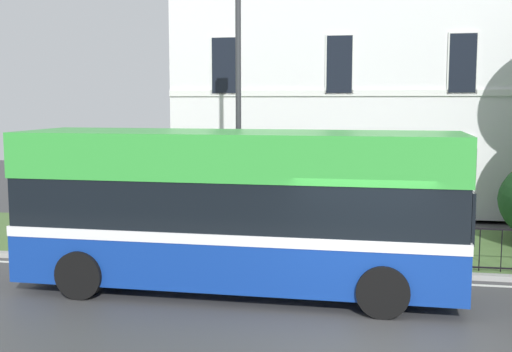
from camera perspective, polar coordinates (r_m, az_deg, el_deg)
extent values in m
cube|color=#424142|center=(11.05, 9.08, -14.18)|extent=(60.00, 56.00, 0.06)
cube|color=silver|center=(14.51, 9.45, -8.94)|extent=(54.00, 0.14, 0.01)
cube|color=#9E9E99|center=(14.95, 9.49, -8.26)|extent=(57.00, 0.24, 0.12)
cube|color=#507239|center=(17.55, 9.65, -6.03)|extent=(57.00, 5.10, 0.12)
cube|color=white|center=(25.36, 12.21, 9.63)|extent=(15.09, 8.44, 10.28)
cube|color=white|center=(21.07, 12.47, 7.14)|extent=(15.09, 0.06, 0.20)
cube|color=#2D333D|center=(21.23, 12.28, -0.70)|extent=(1.10, 0.06, 2.20)
cube|color=white|center=(21.72, -2.78, 1.31)|extent=(0.91, 0.04, 1.90)
cube|color=black|center=(21.71, -2.79, 1.31)|extent=(0.81, 0.03, 1.80)
cube|color=white|center=(21.18, 7.21, 1.13)|extent=(0.91, 0.04, 1.90)
cube|color=black|center=(21.16, 7.21, 1.12)|extent=(0.81, 0.03, 1.80)
cube|color=white|center=(21.31, 17.39, 0.91)|extent=(0.91, 0.04, 1.90)
cube|color=black|center=(21.29, 17.40, 0.90)|extent=(0.81, 0.03, 1.80)
cube|color=white|center=(21.66, -2.82, 9.67)|extent=(0.91, 0.04, 1.90)
cube|color=black|center=(21.64, -2.84, 9.67)|extent=(0.81, 0.03, 1.80)
cube|color=white|center=(21.12, 7.34, 9.70)|extent=(0.91, 0.04, 1.90)
cube|color=black|center=(21.10, 7.34, 9.70)|extent=(0.81, 0.03, 1.80)
cube|color=white|center=(21.24, 17.70, 9.43)|extent=(0.91, 0.04, 1.90)
cube|color=black|center=(21.22, 17.70, 9.43)|extent=(0.81, 0.03, 1.80)
cube|color=black|center=(15.02, 12.99, -4.32)|extent=(17.06, 0.04, 0.04)
cube|color=black|center=(15.20, 12.90, -7.54)|extent=(17.06, 0.04, 0.04)
cylinder|color=black|center=(17.01, -17.24, -4.80)|extent=(0.02, 0.02, 0.95)
cylinder|color=black|center=(16.80, -15.85, -4.89)|extent=(0.02, 0.02, 0.95)
cylinder|color=black|center=(16.60, -14.41, -4.98)|extent=(0.02, 0.02, 0.95)
cylinder|color=black|center=(16.42, -12.95, -5.07)|extent=(0.02, 0.02, 0.95)
cylinder|color=black|center=(16.24, -11.45, -5.16)|extent=(0.02, 0.02, 0.95)
cylinder|color=black|center=(16.08, -9.92, -5.25)|extent=(0.02, 0.02, 0.95)
cylinder|color=black|center=(15.92, -8.35, -5.33)|extent=(0.02, 0.02, 0.95)
cylinder|color=black|center=(15.78, -6.76, -5.42)|extent=(0.02, 0.02, 0.95)
cylinder|color=black|center=(15.66, -5.14, -5.50)|extent=(0.02, 0.02, 0.95)
cylinder|color=black|center=(15.54, -3.50, -5.58)|extent=(0.02, 0.02, 0.95)
cylinder|color=black|center=(15.44, -1.83, -5.65)|extent=(0.02, 0.02, 0.95)
cylinder|color=black|center=(15.35, -0.14, -5.72)|extent=(0.02, 0.02, 0.95)
cylinder|color=black|center=(15.27, 1.57, -5.78)|extent=(0.02, 0.02, 0.95)
cylinder|color=black|center=(15.21, 3.30, -5.84)|extent=(0.02, 0.02, 0.95)
cylinder|color=black|center=(15.16, 5.04, -5.90)|extent=(0.02, 0.02, 0.95)
cylinder|color=black|center=(15.12, 6.79, -5.95)|extent=(0.02, 0.02, 0.95)
cylinder|color=black|center=(15.10, 8.54, -6.00)|extent=(0.02, 0.02, 0.95)
cylinder|color=black|center=(15.10, 10.30, -6.04)|extent=(0.02, 0.02, 0.95)
cylinder|color=black|center=(15.10, 12.06, -6.07)|extent=(0.02, 0.02, 0.95)
cylinder|color=black|center=(15.13, 13.82, -6.10)|extent=(0.02, 0.02, 0.95)
cylinder|color=black|center=(15.16, 15.57, -6.12)|extent=(0.02, 0.02, 0.95)
cylinder|color=black|center=(15.21, 17.31, -6.14)|extent=(0.02, 0.02, 0.95)
cylinder|color=black|center=(15.27, 19.03, -6.15)|extent=(0.02, 0.02, 0.95)
cylinder|color=black|center=(15.35, 20.74, -6.16)|extent=(0.02, 0.02, 0.95)
cube|color=navy|center=(13.40, -1.56, -6.65)|extent=(8.90, 2.57, 1.08)
cube|color=white|center=(13.29, -1.57, -4.56)|extent=(8.92, 2.59, 0.20)
cube|color=black|center=(13.20, -1.58, -2.21)|extent=(8.82, 2.53, 1.02)
cube|color=green|center=(13.08, -1.59, 1.95)|extent=(8.90, 2.57, 0.90)
cube|color=black|center=(12.98, 18.00, -2.92)|extent=(0.09, 2.06, 0.94)
cube|color=black|center=(12.86, 18.16, 1.33)|extent=(0.08, 1.77, 0.58)
cylinder|color=silver|center=(14.01, 17.43, -7.72)|extent=(0.04, 0.20, 0.20)
cylinder|color=silver|center=(12.51, 18.21, -9.49)|extent=(0.04, 0.20, 0.20)
cylinder|color=black|center=(14.31, 11.12, -7.24)|extent=(0.96, 0.31, 0.96)
cylinder|color=black|center=(12.03, 11.09, -9.92)|extent=(0.96, 0.31, 0.96)
cylinder|color=black|center=(15.44, -11.29, -6.21)|extent=(0.96, 0.31, 0.96)
cylinder|color=black|center=(13.36, -15.18, -8.35)|extent=(0.96, 0.31, 0.96)
cylinder|color=#333338|center=(16.26, -1.56, 6.35)|extent=(0.14, 0.14, 7.35)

